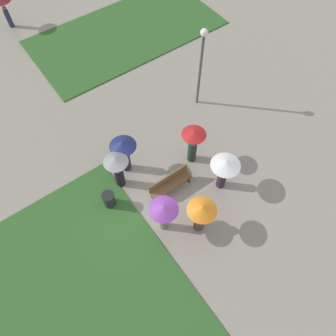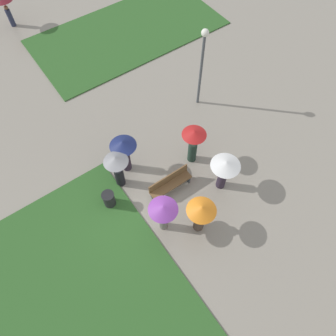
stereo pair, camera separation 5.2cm
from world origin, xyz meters
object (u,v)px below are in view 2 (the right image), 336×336
Objects in this scene: crowd_person_navy at (124,150)px; crowd_person_red at (193,141)px; crowd_person_orange at (201,213)px; crowd_person_grey at (117,166)px; crowd_person_white at (225,169)px; crowd_person_purple at (163,212)px; trash_bin at (109,199)px; park_bench at (170,183)px; lone_walker_mid_plaza at (3,2)px; lamp_post at (202,59)px.

crowd_person_red reaches higher than crowd_person_navy.
crowd_person_grey is at bearing 108.21° from crowd_person_orange.
crowd_person_purple is at bearing -162.60° from crowd_person_white.
crowd_person_orange is at bearing -50.96° from trash_bin.
crowd_person_red reaches higher than trash_bin.
park_bench is 14.10m from lone_walker_mid_plaza.
crowd_person_navy is 3.08m from crowd_person_purple.
crowd_person_red is at bearing -15.54° from crowd_person_navy.
lone_walker_mid_plaza is (1.18, 13.20, 1.06)m from trash_bin.
trash_bin is at bearing -72.30° from crowd_person_purple.
crowd_person_purple is at bearing -139.50° from lamp_post.
crowd_person_purple is (1.20, -2.01, 0.94)m from trash_bin.
lone_walker_mid_plaza is at bearing -107.03° from crowd_person_red.
crowd_person_white is 0.92× the size of crowd_person_grey.
park_bench is 2.48m from trash_bin.
crowd_person_grey is at bearing 34.31° from trash_bin.
trash_bin is 0.45× the size of crowd_person_orange.
lamp_post is 2.14× the size of crowd_person_navy.
lone_walker_mid_plaza is (-2.96, 15.09, 0.15)m from crowd_person_white.
crowd_person_purple reaches higher than trash_bin.
crowd_person_white reaches higher than trash_bin.
crowd_person_navy is 1.03× the size of lone_walker_mid_plaza.
crowd_person_grey is at bearing 137.16° from park_bench.
crowd_person_white is at bearing 169.16° from crowd_person_purple.
lamp_post is (3.88, 3.10, 2.15)m from park_bench.
park_bench is 1.87m from crowd_person_purple.
crowd_person_white is 4.11m from crowd_person_grey.
trash_bin is at bearing -133.19° from crowd_person_navy.
crowd_person_navy reaches higher than crowd_person_orange.
trash_bin is at bearing 161.07° from park_bench.
lamp_post is 2.10× the size of crowd_person_grey.
lamp_post is at bearing -152.62° from crowd_person_purple.
crowd_person_navy is (-4.76, -1.22, -1.28)m from lamp_post.
lamp_post is at bearing 38.83° from park_bench.
crowd_person_orange is 1.01× the size of crowd_person_white.
crowd_person_navy is 0.97× the size of crowd_person_red.
crowd_person_grey is (-3.11, 0.75, 0.02)m from crowd_person_red.
crowd_person_purple is at bearing 4.78° from crowd_person_red.
crowd_person_white is at bearing -24.55° from trash_bin.
lone_walker_mid_plaza is (-0.28, 12.14, 0.12)m from crowd_person_navy.
lone_walker_mid_plaza is at bearing 84.91° from trash_bin.
trash_bin is 0.44× the size of lone_walker_mid_plaza.
park_bench is 0.46× the size of lamp_post.
crowd_person_grey reaches higher than crowd_person_white.
crowd_person_grey is (0.85, 0.58, 0.91)m from trash_bin.
crowd_person_orange is 16.03m from lone_walker_mid_plaza.
park_bench is at bearing -141.40° from lamp_post.
lone_walker_mid_plaza is at bearing 94.97° from park_bench.
lone_walker_mid_plaza is at bearing 116.22° from crowd_person_white.
crowd_person_navy is at bearing 115.54° from park_bench.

